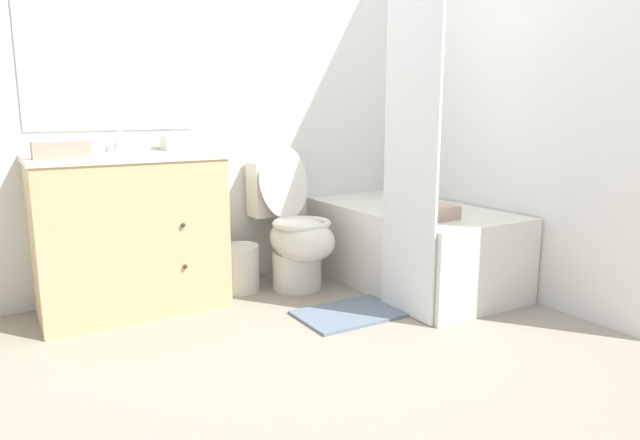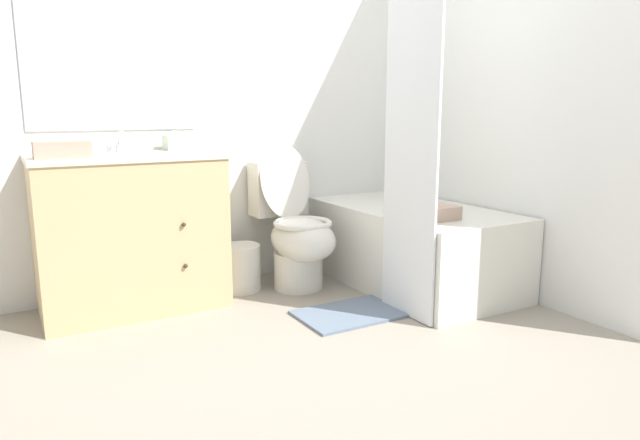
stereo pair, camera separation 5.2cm
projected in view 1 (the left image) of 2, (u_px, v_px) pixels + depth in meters
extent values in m
plane|color=gray|center=(381.00, 364.00, 2.57)|extent=(14.00, 14.00, 0.00)
cube|color=silver|center=(236.00, 89.00, 3.66)|extent=(8.00, 0.05, 2.50)
cube|color=#B2BCC6|center=(108.00, 47.00, 3.20)|extent=(0.94, 0.01, 0.93)
cube|color=silver|center=(476.00, 89.00, 3.64)|extent=(0.05, 2.56, 2.50)
cube|color=tan|center=(130.00, 236.00, 3.19)|extent=(0.99, 0.51, 0.86)
cube|color=beige|center=(125.00, 157.00, 3.10)|extent=(1.01, 0.53, 0.03)
cylinder|color=silver|center=(125.00, 164.00, 3.11)|extent=(0.28, 0.28, 0.10)
sphere|color=#382D23|center=(183.00, 225.00, 3.06)|extent=(0.02, 0.02, 0.02)
sphere|color=#382D23|center=(185.00, 267.00, 3.10)|extent=(0.02, 0.02, 0.02)
cylinder|color=silver|center=(117.00, 148.00, 3.25)|extent=(0.04, 0.04, 0.04)
cylinder|color=silver|center=(118.00, 138.00, 3.20)|extent=(0.02, 0.11, 0.09)
cylinder|color=silver|center=(107.00, 148.00, 3.22)|extent=(0.03, 0.03, 0.04)
cylinder|color=silver|center=(127.00, 148.00, 3.27)|extent=(0.03, 0.03, 0.04)
cylinder|color=silver|center=(297.00, 270.00, 3.63)|extent=(0.31, 0.31, 0.24)
ellipsoid|color=silver|center=(302.00, 239.00, 3.53)|extent=(0.37, 0.52, 0.28)
torus|color=silver|center=(302.00, 223.00, 3.51)|extent=(0.37, 0.37, 0.04)
cube|color=silver|center=(276.00, 188.00, 3.77)|extent=(0.36, 0.18, 0.35)
ellipsoid|color=silver|center=(284.00, 181.00, 3.66)|extent=(0.35, 0.15, 0.48)
cube|color=silver|center=(411.00, 246.00, 3.70)|extent=(0.77, 1.38, 0.51)
cube|color=#A5A7A2|center=(412.00, 208.00, 3.65)|extent=(0.65, 1.26, 0.01)
cube|color=white|center=(411.00, 143.00, 2.99)|extent=(0.02, 0.43, 1.89)
cylinder|color=silver|center=(239.00, 268.00, 3.57)|extent=(0.25, 0.25, 0.29)
cube|color=silver|center=(173.00, 143.00, 3.36)|extent=(0.11, 0.14, 0.09)
ellipsoid|color=white|center=(172.00, 133.00, 3.35)|extent=(0.05, 0.04, 0.03)
cube|color=tan|center=(61.00, 150.00, 2.80)|extent=(0.26, 0.12, 0.08)
cube|color=tan|center=(429.00, 213.00, 3.24)|extent=(0.31, 0.20, 0.08)
cube|color=slate|center=(349.00, 314.00, 3.17)|extent=(0.57, 0.39, 0.02)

